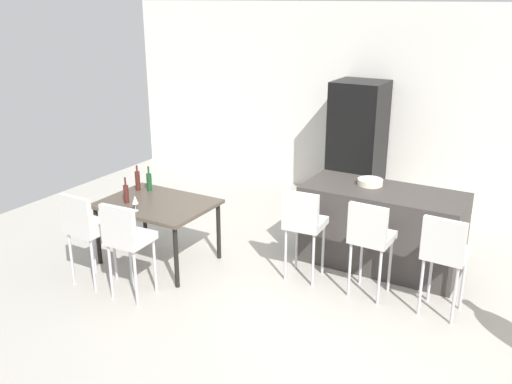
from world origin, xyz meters
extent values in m
plane|color=#ADA89E|center=(0.00, 0.00, 0.00)|extent=(10.00, 10.00, 0.00)
cube|color=silver|center=(0.00, 3.18, 1.45)|extent=(10.00, 0.12, 2.90)
cube|color=#383330|center=(0.23, 0.95, 0.46)|extent=(1.80, 0.79, 0.92)
cube|color=beige|center=(-0.40, 0.23, 0.65)|extent=(0.43, 0.43, 0.08)
cube|color=beige|center=(-0.39, 0.06, 0.87)|extent=(0.40, 0.09, 0.36)
cylinder|color=#B2B2B7|center=(-0.57, 0.38, 0.30)|extent=(0.03, 0.03, 0.61)
cylinder|color=#B2B2B7|center=(-0.25, 0.40, 0.30)|extent=(0.03, 0.03, 0.61)
cylinder|color=#B2B2B7|center=(-0.55, 0.06, 0.30)|extent=(0.03, 0.03, 0.61)
cylinder|color=#B2B2B7|center=(-0.23, 0.09, 0.30)|extent=(0.03, 0.03, 0.61)
cube|color=beige|center=(0.35, 0.23, 0.65)|extent=(0.41, 0.41, 0.08)
cube|color=beige|center=(0.35, 0.06, 0.87)|extent=(0.40, 0.07, 0.36)
cylinder|color=#B2B2B7|center=(0.20, 0.40, 0.30)|extent=(0.03, 0.03, 0.61)
cylinder|color=#B2B2B7|center=(0.52, 0.39, 0.30)|extent=(0.03, 0.03, 0.61)
cylinder|color=#B2B2B7|center=(0.19, 0.08, 0.30)|extent=(0.03, 0.03, 0.61)
cylinder|color=#B2B2B7|center=(0.51, 0.07, 0.30)|extent=(0.03, 0.03, 0.61)
cube|color=beige|center=(1.09, 0.23, 0.65)|extent=(0.42, 0.42, 0.08)
cube|color=beige|center=(1.08, 0.06, 0.87)|extent=(0.40, 0.08, 0.36)
cylinder|color=#B2B2B7|center=(0.94, 0.40, 0.30)|extent=(0.03, 0.03, 0.61)
cylinder|color=#B2B2B7|center=(1.26, 0.39, 0.30)|extent=(0.03, 0.03, 0.61)
cylinder|color=#B2B2B7|center=(0.92, 0.08, 0.30)|extent=(0.03, 0.03, 0.61)
cylinder|color=#B2B2B7|center=(1.24, 0.07, 0.30)|extent=(0.03, 0.03, 0.61)
cube|color=#4C4238|center=(-2.05, -0.26, 0.72)|extent=(1.26, 0.93, 0.04)
cylinder|color=black|center=(-2.62, 0.15, 0.35)|extent=(0.05, 0.05, 0.70)
cylinder|color=black|center=(-1.48, 0.15, 0.35)|extent=(0.05, 0.05, 0.70)
cylinder|color=black|center=(-2.62, -0.66, 0.35)|extent=(0.05, 0.05, 0.70)
cylinder|color=black|center=(-1.48, -0.66, 0.35)|extent=(0.05, 0.05, 0.70)
cube|color=beige|center=(-2.33, -1.02, 0.65)|extent=(0.40, 0.40, 0.08)
cube|color=beige|center=(-2.33, -1.19, 0.87)|extent=(0.40, 0.06, 0.36)
cylinder|color=#B2B2B7|center=(-2.49, -0.86, 0.30)|extent=(0.03, 0.03, 0.61)
cylinder|color=#B2B2B7|center=(-2.17, -0.86, 0.30)|extent=(0.03, 0.03, 0.61)
cylinder|color=#B2B2B7|center=(-2.49, -1.18, 0.30)|extent=(0.03, 0.03, 0.61)
cylinder|color=#B2B2B7|center=(-2.17, -1.18, 0.30)|extent=(0.03, 0.03, 0.61)
cube|color=beige|center=(-1.77, -1.02, 0.65)|extent=(0.42, 0.42, 0.08)
cube|color=beige|center=(-1.76, -1.19, 0.87)|extent=(0.40, 0.08, 0.36)
cylinder|color=#B2B2B7|center=(-1.94, -0.87, 0.30)|extent=(0.03, 0.03, 0.61)
cylinder|color=#B2B2B7|center=(-1.62, -0.86, 0.30)|extent=(0.03, 0.03, 0.61)
cylinder|color=#B2B2B7|center=(-1.92, -1.19, 0.30)|extent=(0.03, 0.03, 0.61)
cylinder|color=#B2B2B7|center=(-1.60, -1.18, 0.30)|extent=(0.03, 0.03, 0.61)
cylinder|color=#471E19|center=(-2.34, -0.44, 0.84)|extent=(0.06, 0.06, 0.21)
cylinder|color=#471E19|center=(-2.34, -0.44, 1.00)|extent=(0.02, 0.02, 0.10)
cylinder|color=#194723|center=(-2.39, 0.02, 0.85)|extent=(0.06, 0.06, 0.21)
cylinder|color=#194723|center=(-2.39, 0.02, 1.00)|extent=(0.02, 0.02, 0.09)
cylinder|color=#471E19|center=(-2.52, -0.04, 0.86)|extent=(0.06, 0.06, 0.23)
cylinder|color=#471E19|center=(-2.52, -0.04, 1.01)|extent=(0.02, 0.02, 0.08)
cylinder|color=silver|center=(-2.08, -0.58, 0.74)|extent=(0.06, 0.06, 0.00)
cylinder|color=silver|center=(-2.08, -0.58, 0.78)|extent=(0.01, 0.01, 0.08)
cone|color=silver|center=(-2.08, -0.58, 0.87)|extent=(0.07, 0.07, 0.09)
cube|color=black|center=(-0.75, 2.74, 0.92)|extent=(0.72, 0.68, 1.84)
cylinder|color=beige|center=(0.03, 1.04, 0.96)|extent=(0.29, 0.29, 0.07)
camera|label=1|loc=(1.94, -4.89, 2.98)|focal=39.25mm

